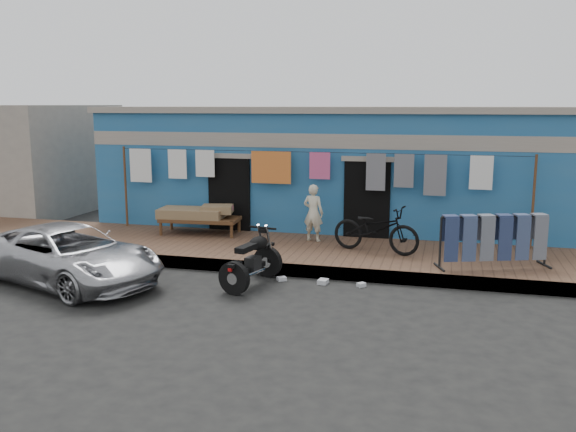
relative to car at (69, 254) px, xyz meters
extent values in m
plane|color=black|center=(3.85, 0.01, -0.58)|extent=(80.00, 80.00, 0.00)
cube|color=brown|center=(3.85, 3.01, -0.45)|extent=(28.00, 3.00, 0.25)
cube|color=gray|center=(3.85, 1.56, -0.45)|extent=(28.00, 0.10, 0.25)
cube|color=#1F5A91|center=(3.85, 7.01, 1.02)|extent=(12.00, 5.00, 3.20)
cube|color=#9E9384|center=(3.85, 4.57, 1.97)|extent=(12.00, 0.14, 0.35)
cube|color=#9E9384|center=(3.85, 7.01, 2.70)|extent=(12.20, 5.20, 0.16)
cube|color=black|center=(1.65, 4.49, 0.47)|extent=(1.10, 0.10, 2.10)
cube|color=black|center=(5.15, 4.49, 0.47)|extent=(1.10, 0.10, 2.10)
cube|color=#9E9384|center=(-7.15, 7.01, 1.12)|extent=(6.00, 5.00, 3.40)
cylinder|color=brown|center=(-1.15, 4.26, 0.72)|extent=(0.06, 0.06, 2.10)
cylinder|color=brown|center=(8.85, 4.26, 0.72)|extent=(0.06, 0.06, 2.10)
cylinder|color=black|center=(3.85, 4.26, 1.72)|extent=(10.00, 0.01, 0.01)
cube|color=silver|center=(-0.69, 4.26, 1.29)|extent=(0.60, 0.02, 0.86)
cube|color=silver|center=(0.34, 4.26, 1.35)|extent=(0.50, 0.02, 0.74)
cube|color=silver|center=(1.10, 4.26, 1.38)|extent=(0.50, 0.02, 0.68)
cube|color=#CC4C26|center=(2.82, 4.26, 1.33)|extent=(1.00, 0.02, 0.78)
cube|color=#C74A7C|center=(4.03, 4.26, 1.40)|extent=(0.50, 0.02, 0.64)
cube|color=slate|center=(5.37, 4.26, 1.29)|extent=(0.45, 0.02, 0.87)
cube|color=slate|center=(6.01, 4.26, 1.33)|extent=(0.45, 0.02, 0.77)
cube|color=slate|center=(6.72, 4.26, 1.25)|extent=(0.50, 0.02, 0.94)
cube|color=silver|center=(7.72, 4.26, 1.34)|extent=(0.50, 0.02, 0.76)
imported|color=#AFAFB4|center=(0.00, 0.00, 0.00)|extent=(4.49, 3.10, 1.16)
imported|color=beige|center=(3.99, 3.77, 0.34)|extent=(0.54, 0.41, 1.35)
imported|color=black|center=(5.54, 3.04, 0.30)|extent=(2.05, 1.17, 1.26)
cube|color=silver|center=(3.93, 1.21, -0.54)|extent=(0.22, 0.21, 0.08)
cube|color=silver|center=(5.50, 1.20, -0.54)|extent=(0.19, 0.19, 0.08)
cube|color=silver|center=(4.76, 1.21, -0.54)|extent=(0.20, 0.24, 0.09)
camera|label=1|loc=(7.01, -9.94, 2.83)|focal=38.00mm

